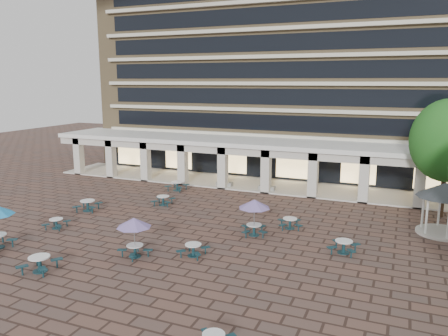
{
  "coord_description": "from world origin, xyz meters",
  "views": [
    {
      "loc": [
        13.36,
        -24.48,
        9.94
      ],
      "look_at": [
        1.93,
        3.0,
        3.99
      ],
      "focal_mm": 35.0,
      "sensor_mm": 36.0,
      "label": 1
    }
  ],
  "objects": [
    {
      "name": "retail_arcade",
      "position": [
        0.0,
        14.8,
        3.0
      ],
      "size": [
        42.0,
        6.6,
        4.4
      ],
      "color": "white",
      "rests_on": "ground"
    },
    {
      "name": "picnic_table_6",
      "position": [
        -0.45,
        -4.62,
        1.97
      ],
      "size": [
        2.01,
        2.01,
        2.32
      ],
      "rotation": [
        0.0,
        0.0,
        -0.4
      ],
      "color": "#153741",
      "rests_on": "ground"
    },
    {
      "name": "tree_east_c",
      "position": [
        16.29,
        10.49,
        5.72
      ],
      "size": [
        5.25,
        5.25,
        8.75
      ],
      "color": "#402719",
      "rests_on": "ground"
    },
    {
      "name": "planter_left",
      "position": [
        -2.13,
        12.9,
        0.44
      ],
      "size": [
        1.5,
        0.68,
        1.17
      ],
      "color": "gray",
      "rests_on": "ground"
    },
    {
      "name": "gazebo",
      "position": [
        16.14,
        6.46,
        2.59
      ],
      "size": [
        3.69,
        3.69,
        3.44
      ],
      "rotation": [
        0.0,
        0.0,
        -0.38
      ],
      "color": "beige",
      "rests_on": "ground"
    },
    {
      "name": "picnic_table_1",
      "position": [
        -3.99,
        -8.23,
        0.5
      ],
      "size": [
        2.09,
        2.09,
        0.84
      ],
      "rotation": [
        0.0,
        0.0,
        0.18
      ],
      "color": "#153741",
      "rests_on": "ground"
    },
    {
      "name": "picnic_table_2",
      "position": [
        2.59,
        -3.23,
        0.43
      ],
      "size": [
        1.62,
        1.62,
        0.72
      ],
      "rotation": [
        0.0,
        0.0,
        -0.01
      ],
      "color": "#153741",
      "rests_on": "ground"
    },
    {
      "name": "picnic_table_12",
      "position": [
        -5.68,
        10.0,
        0.5
      ],
      "size": [
        1.9,
        1.9,
        0.83
      ],
      "rotation": [
        0.0,
        0.0,
        -0.03
      ],
      "color": "#153741",
      "rests_on": "ground"
    },
    {
      "name": "picnic_table_8",
      "position": [
        -9.01,
        1.63,
        0.5
      ],
      "size": [
        2.2,
        2.2,
        0.84
      ],
      "rotation": [
        0.0,
        0.0,
        0.28
      ],
      "color": "#153741",
      "rests_on": "ground"
    },
    {
      "name": "picnic_table_10",
      "position": [
        6.56,
        3.62,
        0.44
      ],
      "size": [
        1.95,
        1.95,
        0.73
      ],
      "rotation": [
        0.0,
        0.0,
        0.33
      ],
      "color": "#153741",
      "rests_on": "ground"
    },
    {
      "name": "picnic_table_7",
      "position": [
        10.55,
        0.57,
        0.46
      ],
      "size": [
        1.83,
        1.83,
        0.77
      ],
      "rotation": [
        0.0,
        0.0,
        -0.09
      ],
      "color": "#153741",
      "rests_on": "ground"
    },
    {
      "name": "apartment_building",
      "position": [
        0.0,
        25.47,
        12.6
      ],
      "size": [
        40.0,
        15.5,
        25.2
      ],
      "color": "#8E7750",
      "rests_on": "ground"
    },
    {
      "name": "ground",
      "position": [
        0.0,
        0.0,
        0.0
      ],
      "size": [
        120.0,
        120.0,
        0.0
      ],
      "primitive_type": "plane",
      "color": "brown",
      "rests_on": "ground"
    },
    {
      "name": "picnic_table_9",
      "position": [
        -4.4,
        5.29,
        0.45
      ],
      "size": [
        1.92,
        1.92,
        0.76
      ],
      "rotation": [
        0.0,
        0.0,
        0.19
      ],
      "color": "#153741",
      "rests_on": "ground"
    },
    {
      "name": "picnic_table_5",
      "position": [
        -8.25,
        -2.52,
        0.41
      ],
      "size": [
        1.73,
        1.73,
        0.68
      ],
      "rotation": [
        0.0,
        0.0,
        0.21
      ],
      "color": "#153741",
      "rests_on": "ground"
    },
    {
      "name": "planter_right",
      "position": [
        2.07,
        12.9,
        0.58
      ],
      "size": [
        1.5,
        0.93,
        1.35
      ],
      "color": "gray",
      "rests_on": "ground"
    },
    {
      "name": "picnic_table_11",
      "position": [
        4.72,
        1.39,
        2.05
      ],
      "size": [
        2.08,
        2.08,
        2.41
      ],
      "rotation": [
        0.0,
        0.0,
        0.38
      ],
      "color": "#153741",
      "rests_on": "ground"
    }
  ]
}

